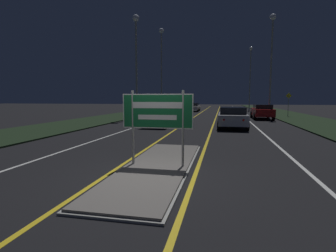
{
  "coord_description": "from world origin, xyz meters",
  "views": [
    {
      "loc": [
        1.84,
        -6.51,
        2.05
      ],
      "look_at": [
        0.0,
        2.31,
        1.09
      ],
      "focal_mm": 28.0,
      "sensor_mm": 36.0,
      "label": 1
    }
  ],
  "objects_px": {
    "car_receding_1": "(262,111)",
    "streetlight_right_near": "(272,48)",
    "car_receding_0": "(232,117)",
    "car_approaching_1": "(153,110)",
    "highway_sign": "(157,114)",
    "warning_sign": "(288,102)",
    "streetlight_left_far": "(161,55)",
    "car_approaching_2": "(193,107)",
    "streetlight_right_far": "(250,71)",
    "streetlight_left_near": "(136,47)",
    "car_approaching_0": "(161,115)"
  },
  "relations": [
    {
      "from": "streetlight_right_near",
      "to": "car_approaching_2",
      "type": "xyz_separation_m",
      "value": [
        -9.16,
        12.2,
        -6.35
      ]
    },
    {
      "from": "car_approaching_0",
      "to": "warning_sign",
      "type": "bearing_deg",
      "value": 45.06
    },
    {
      "from": "streetlight_right_far",
      "to": "car_approaching_1",
      "type": "xyz_separation_m",
      "value": [
        -11.88,
        -18.22,
        -5.85
      ]
    },
    {
      "from": "highway_sign",
      "to": "car_approaching_2",
      "type": "relative_size",
      "value": 0.48
    },
    {
      "from": "streetlight_right_near",
      "to": "streetlight_right_far",
      "type": "bearing_deg",
      "value": 91.01
    },
    {
      "from": "streetlight_left_far",
      "to": "streetlight_right_far",
      "type": "distance_m",
      "value": 17.35
    },
    {
      "from": "car_receding_1",
      "to": "warning_sign",
      "type": "distance_m",
      "value": 4.67
    },
    {
      "from": "highway_sign",
      "to": "streetlight_right_near",
      "type": "relative_size",
      "value": 0.21
    },
    {
      "from": "car_approaching_0",
      "to": "car_approaching_2",
      "type": "xyz_separation_m",
      "value": [
        -0.0,
        21.6,
        -0.12
      ]
    },
    {
      "from": "car_receding_1",
      "to": "streetlight_right_near",
      "type": "bearing_deg",
      "value": 56.21
    },
    {
      "from": "streetlight_left_far",
      "to": "car_receding_1",
      "type": "bearing_deg",
      "value": -30.21
    },
    {
      "from": "highway_sign",
      "to": "car_receding_0",
      "type": "relative_size",
      "value": 0.48
    },
    {
      "from": "car_receding_1",
      "to": "warning_sign",
      "type": "relative_size",
      "value": 1.82
    },
    {
      "from": "streetlight_left_far",
      "to": "car_approaching_2",
      "type": "relative_size",
      "value": 2.44
    },
    {
      "from": "car_approaching_1",
      "to": "warning_sign",
      "type": "bearing_deg",
      "value": 10.07
    },
    {
      "from": "streetlight_left_near",
      "to": "car_approaching_2",
      "type": "height_order",
      "value": "streetlight_left_near"
    },
    {
      "from": "streetlight_right_far",
      "to": "warning_sign",
      "type": "distance_m",
      "value": 16.64
    },
    {
      "from": "warning_sign",
      "to": "car_approaching_2",
      "type": "bearing_deg",
      "value": 138.4
    },
    {
      "from": "streetlight_right_far",
      "to": "warning_sign",
      "type": "relative_size",
      "value": 4.14
    },
    {
      "from": "car_receding_1",
      "to": "warning_sign",
      "type": "height_order",
      "value": "warning_sign"
    },
    {
      "from": "streetlight_right_near",
      "to": "warning_sign",
      "type": "height_order",
      "value": "streetlight_right_near"
    },
    {
      "from": "car_receding_0",
      "to": "warning_sign",
      "type": "relative_size",
      "value": 1.79
    },
    {
      "from": "streetlight_left_far",
      "to": "car_approaching_2",
      "type": "height_order",
      "value": "streetlight_left_far"
    },
    {
      "from": "streetlight_right_far",
      "to": "car_approaching_0",
      "type": "xyz_separation_m",
      "value": [
        -8.85,
        -27.1,
        -5.8
      ]
    },
    {
      "from": "car_receding_1",
      "to": "streetlight_left_far",
      "type": "bearing_deg",
      "value": 149.79
    },
    {
      "from": "car_approaching_2",
      "to": "warning_sign",
      "type": "distance_m",
      "value": 15.31
    },
    {
      "from": "streetlight_right_far",
      "to": "car_receding_0",
      "type": "height_order",
      "value": "streetlight_right_far"
    },
    {
      "from": "car_approaching_0",
      "to": "car_approaching_1",
      "type": "distance_m",
      "value": 9.39
    },
    {
      "from": "warning_sign",
      "to": "highway_sign",
      "type": "bearing_deg",
      "value": -110.83
    },
    {
      "from": "highway_sign",
      "to": "car_approaching_2",
      "type": "bearing_deg",
      "value": 94.53
    },
    {
      "from": "highway_sign",
      "to": "car_approaching_1",
      "type": "bearing_deg",
      "value": 105.4
    },
    {
      "from": "car_approaching_1",
      "to": "car_receding_1",
      "type": "bearing_deg",
      "value": -4.01
    },
    {
      "from": "car_receding_0",
      "to": "car_receding_1",
      "type": "bearing_deg",
      "value": 69.93
    },
    {
      "from": "car_receding_1",
      "to": "car_approaching_2",
      "type": "xyz_separation_m",
      "value": [
        -8.29,
        13.51,
        -0.08
      ]
    },
    {
      "from": "car_approaching_2",
      "to": "car_approaching_1",
      "type": "bearing_deg",
      "value": -103.4
    },
    {
      "from": "highway_sign",
      "to": "warning_sign",
      "type": "relative_size",
      "value": 0.86
    },
    {
      "from": "streetlight_left_near",
      "to": "warning_sign",
      "type": "height_order",
      "value": "streetlight_left_near"
    },
    {
      "from": "streetlight_right_near",
      "to": "warning_sign",
      "type": "xyz_separation_m",
      "value": [
        2.27,
        2.05,
        -5.44
      ]
    },
    {
      "from": "car_approaching_0",
      "to": "warning_sign",
      "type": "xyz_separation_m",
      "value": [
        11.43,
        11.45,
        0.78
      ]
    },
    {
      "from": "car_approaching_0",
      "to": "streetlight_right_far",
      "type": "bearing_deg",
      "value": 71.92
    },
    {
      "from": "car_approaching_1",
      "to": "car_approaching_0",
      "type": "bearing_deg",
      "value": -71.16
    },
    {
      "from": "streetlight_right_far",
      "to": "car_receding_1",
      "type": "distance_m",
      "value": 19.9
    },
    {
      "from": "streetlight_right_near",
      "to": "car_receding_1",
      "type": "relative_size",
      "value": 2.25
    },
    {
      "from": "streetlight_left_far",
      "to": "car_approaching_1",
      "type": "xyz_separation_m",
      "value": [
        0.45,
        -6.06,
        -6.84
      ]
    },
    {
      "from": "streetlight_left_far",
      "to": "streetlight_right_far",
      "type": "height_order",
      "value": "streetlight_left_far"
    },
    {
      "from": "car_receding_1",
      "to": "highway_sign",
      "type": "bearing_deg",
      "value": -105.96
    },
    {
      "from": "highway_sign",
      "to": "car_approaching_1",
      "type": "height_order",
      "value": "highway_sign"
    },
    {
      "from": "warning_sign",
      "to": "streetlight_right_far",
      "type": "bearing_deg",
      "value": 99.36
    },
    {
      "from": "streetlight_left_near",
      "to": "streetlight_left_far",
      "type": "xyz_separation_m",
      "value": [
        0.21,
        9.59,
        0.69
      ]
    },
    {
      "from": "car_receding_0",
      "to": "car_approaching_1",
      "type": "height_order",
      "value": "car_approaching_1"
    }
  ]
}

